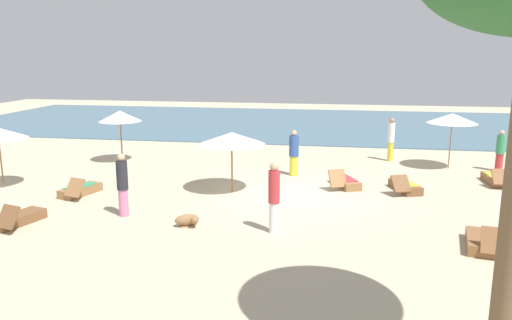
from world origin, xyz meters
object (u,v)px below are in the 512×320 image
at_px(person_4, 123,184).
at_px(lounger_2, 481,242).
at_px(umbrella_3, 452,118).
at_px(lounger_1, 80,190).
at_px(lounger_5, 17,219).
at_px(lounger_3, 405,186).
at_px(dog, 188,220).
at_px(umbrella_2, 120,116).
at_px(lounger_0, 345,182).
at_px(person_5, 391,139).
at_px(person_0, 294,153).
at_px(person_1, 274,197).
at_px(person_3, 500,151).
at_px(lounger_4, 496,179).
at_px(umbrella_0, 232,138).

bearing_deg(person_4, lounger_2, -5.35).
bearing_deg(lounger_2, umbrella_3, 84.02).
xyz_separation_m(lounger_1, lounger_5, (-0.23, -3.04, -0.01)).
distance_m(lounger_3, dog, 7.87).
relative_size(umbrella_2, person_4, 1.20).
bearing_deg(lounger_0, person_5, 67.30).
bearing_deg(person_0, umbrella_2, 171.41).
distance_m(person_1, person_3, 11.64).
height_order(lounger_1, lounger_3, lounger_1).
bearing_deg(person_4, dog, -15.08).
relative_size(lounger_2, lounger_3, 0.95).
distance_m(umbrella_2, person_0, 7.76).
relative_size(lounger_1, person_0, 1.00).
xyz_separation_m(lounger_2, person_4, (-9.68, 0.91, 0.78)).
bearing_deg(lounger_1, lounger_3, 12.06).
bearing_deg(lounger_4, person_1, -139.03).
relative_size(umbrella_3, dog, 3.08).
bearing_deg(dog, lounger_0, 49.24).
bearing_deg(lounger_5, lounger_2, 1.52).
bearing_deg(person_5, lounger_2, -82.56).
bearing_deg(lounger_5, dog, 7.94).
height_order(umbrella_0, dog, umbrella_0).
distance_m(umbrella_3, lounger_4, 3.21).
distance_m(lounger_4, person_3, 2.34).
bearing_deg(umbrella_0, person_0, 54.73).
height_order(lounger_0, dog, lounger_0).
distance_m(lounger_3, lounger_4, 3.72).
bearing_deg(umbrella_2, umbrella_3, 4.43).
distance_m(lounger_1, lounger_3, 11.06).
xyz_separation_m(umbrella_2, lounger_0, (9.55, -2.53, -1.83)).
distance_m(umbrella_2, umbrella_3, 13.81).
bearing_deg(lounger_1, lounger_2, -12.69).
xyz_separation_m(lounger_3, person_4, (-8.44, -4.12, 0.78)).
height_order(lounger_1, person_1, person_1).
xyz_separation_m(umbrella_3, lounger_0, (-4.22, -3.60, -1.91)).
distance_m(lounger_0, person_0, 2.50).
relative_size(lounger_3, person_5, 0.94).
bearing_deg(umbrella_2, person_1, -44.52).
bearing_deg(person_3, person_1, -133.32).
distance_m(lounger_2, lounger_5, 12.30).
height_order(person_3, dog, person_3).
xyz_separation_m(umbrella_2, lounger_4, (14.97, -1.22, -1.84)).
distance_m(umbrella_0, lounger_1, 5.39).
distance_m(umbrella_0, lounger_0, 4.36).
distance_m(lounger_0, lounger_1, 9.14).
height_order(lounger_0, lounger_4, lounger_0).
xyz_separation_m(lounger_4, person_3, (0.70, 2.14, 0.66)).
height_order(umbrella_2, umbrella_3, umbrella_3).
height_order(person_0, person_4, person_4).
xyz_separation_m(umbrella_2, lounger_5, (0.54, -8.14, -1.84)).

